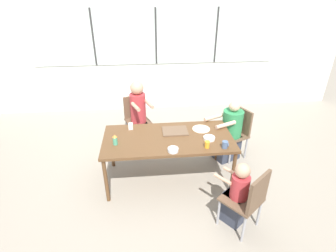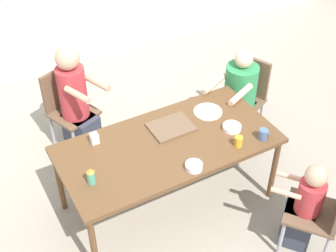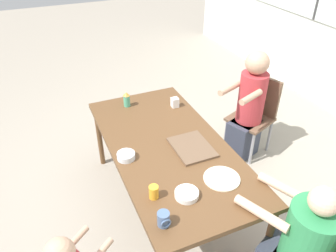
{
  "view_description": "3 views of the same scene",
  "coord_description": "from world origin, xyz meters",
  "px_view_note": "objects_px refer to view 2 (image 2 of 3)",
  "views": [
    {
      "loc": [
        -0.3,
        -3.13,
        2.58
      ],
      "look_at": [
        0.0,
        0.0,
        0.9
      ],
      "focal_mm": 28.0,
      "sensor_mm": 36.0,
      "label": 1
    },
    {
      "loc": [
        -1.39,
        -2.5,
        3.26
      ],
      "look_at": [
        0.0,
        0.0,
        0.9
      ],
      "focal_mm": 50.0,
      "sensor_mm": 36.0,
      "label": 2
    },
    {
      "loc": [
        1.9,
        -0.82,
        2.29
      ],
      "look_at": [
        0.0,
        0.0,
        0.9
      ],
      "focal_mm": 35.0,
      "sensor_mm": 36.0,
      "label": 3
    }
  ],
  "objects_px": {
    "person_man_blue_shirt": "(237,102)",
    "coffee_mug": "(263,134)",
    "person_toddler": "(303,209)",
    "juice_glass": "(239,142)",
    "chair_for_man_blue_shirt": "(246,91)",
    "chair_for_woman_green_shirt": "(66,103)",
    "chair_for_toddler": "(326,208)",
    "milk_carton_small": "(94,138)",
    "sippy_cup": "(91,176)",
    "bowl_white_shallow": "(232,127)",
    "person_woman_green_shirt": "(76,104)",
    "bowl_cereal": "(194,166)"
  },
  "relations": [
    {
      "from": "person_woman_green_shirt",
      "to": "milk_carton_small",
      "type": "relative_size",
      "value": 12.97
    },
    {
      "from": "chair_for_woman_green_shirt",
      "to": "person_woman_green_shirt",
      "type": "bearing_deg",
      "value": 90.0
    },
    {
      "from": "person_toddler",
      "to": "coffee_mug",
      "type": "relative_size",
      "value": 9.22
    },
    {
      "from": "juice_glass",
      "to": "milk_carton_small",
      "type": "relative_size",
      "value": 1.02
    },
    {
      "from": "chair_for_man_blue_shirt",
      "to": "juice_glass",
      "type": "bearing_deg",
      "value": 115.49
    },
    {
      "from": "person_man_blue_shirt",
      "to": "coffee_mug",
      "type": "height_order",
      "value": "person_man_blue_shirt"
    },
    {
      "from": "chair_for_woman_green_shirt",
      "to": "chair_for_man_blue_shirt",
      "type": "relative_size",
      "value": 1.0
    },
    {
      "from": "chair_for_man_blue_shirt",
      "to": "person_man_blue_shirt",
      "type": "height_order",
      "value": "person_man_blue_shirt"
    },
    {
      "from": "sippy_cup",
      "to": "milk_carton_small",
      "type": "xyz_separation_m",
      "value": [
        0.19,
        0.41,
        -0.03
      ]
    },
    {
      "from": "chair_for_toddler",
      "to": "bowl_white_shallow",
      "type": "relative_size",
      "value": 5.31
    },
    {
      "from": "juice_glass",
      "to": "milk_carton_small",
      "type": "distance_m",
      "value": 1.17
    },
    {
      "from": "chair_for_toddler",
      "to": "juice_glass",
      "type": "height_order",
      "value": "chair_for_toddler"
    },
    {
      "from": "person_toddler",
      "to": "sippy_cup",
      "type": "bearing_deg",
      "value": 112.74
    },
    {
      "from": "chair_for_toddler",
      "to": "bowl_cereal",
      "type": "height_order",
      "value": "chair_for_toddler"
    },
    {
      "from": "chair_for_man_blue_shirt",
      "to": "coffee_mug",
      "type": "bearing_deg",
      "value": 126.65
    },
    {
      "from": "chair_for_man_blue_shirt",
      "to": "person_woman_green_shirt",
      "type": "distance_m",
      "value": 1.71
    },
    {
      "from": "person_woman_green_shirt",
      "to": "juice_glass",
      "type": "bearing_deg",
      "value": 101.89
    },
    {
      "from": "chair_for_woman_green_shirt",
      "to": "bowl_cereal",
      "type": "height_order",
      "value": "chair_for_woman_green_shirt"
    },
    {
      "from": "person_toddler",
      "to": "bowl_white_shallow",
      "type": "xyz_separation_m",
      "value": [
        -0.16,
        0.8,
        0.32
      ]
    },
    {
      "from": "person_man_blue_shirt",
      "to": "bowl_cereal",
      "type": "bearing_deg",
      "value": 105.04
    },
    {
      "from": "person_toddler",
      "to": "coffee_mug",
      "type": "height_order",
      "value": "person_toddler"
    },
    {
      "from": "person_woman_green_shirt",
      "to": "person_toddler",
      "type": "xyz_separation_m",
      "value": [
        1.13,
        -1.99,
        -0.14
      ]
    },
    {
      "from": "chair_for_man_blue_shirt",
      "to": "sippy_cup",
      "type": "distance_m",
      "value": 2.04
    },
    {
      "from": "juice_glass",
      "to": "milk_carton_small",
      "type": "xyz_separation_m",
      "value": [
        -1.0,
        0.6,
        -0.0
      ]
    },
    {
      "from": "person_woman_green_shirt",
      "to": "chair_for_woman_green_shirt",
      "type": "bearing_deg",
      "value": -90.0
    },
    {
      "from": "chair_for_toddler",
      "to": "bowl_white_shallow",
      "type": "height_order",
      "value": "chair_for_toddler"
    },
    {
      "from": "chair_for_woman_green_shirt",
      "to": "person_toddler",
      "type": "height_order",
      "value": "person_toddler"
    },
    {
      "from": "person_man_blue_shirt",
      "to": "coffee_mug",
      "type": "bearing_deg",
      "value": 133.42
    },
    {
      "from": "juice_glass",
      "to": "sippy_cup",
      "type": "bearing_deg",
      "value": 170.81
    },
    {
      "from": "person_man_blue_shirt",
      "to": "coffee_mug",
      "type": "distance_m",
      "value": 0.91
    },
    {
      "from": "chair_for_woman_green_shirt",
      "to": "milk_carton_small",
      "type": "relative_size",
      "value": 9.25
    },
    {
      "from": "chair_for_toddler",
      "to": "person_man_blue_shirt",
      "type": "distance_m",
      "value": 1.51
    },
    {
      "from": "bowl_white_shallow",
      "to": "chair_for_woman_green_shirt",
      "type": "bearing_deg",
      "value": 127.59
    },
    {
      "from": "chair_for_man_blue_shirt",
      "to": "person_man_blue_shirt",
      "type": "distance_m",
      "value": 0.17
    },
    {
      "from": "coffee_mug",
      "to": "person_man_blue_shirt",
      "type": "bearing_deg",
      "value": 66.91
    },
    {
      "from": "chair_for_toddler",
      "to": "milk_carton_small",
      "type": "bearing_deg",
      "value": 96.96
    },
    {
      "from": "sippy_cup",
      "to": "bowl_white_shallow",
      "type": "xyz_separation_m",
      "value": [
        1.27,
        0.01,
        -0.05
      ]
    },
    {
      "from": "coffee_mug",
      "to": "sippy_cup",
      "type": "relative_size",
      "value": 0.66
    },
    {
      "from": "person_toddler",
      "to": "juice_glass",
      "type": "distance_m",
      "value": 0.73
    },
    {
      "from": "bowl_white_shallow",
      "to": "sippy_cup",
      "type": "bearing_deg",
      "value": -179.75
    },
    {
      "from": "person_woman_green_shirt",
      "to": "milk_carton_small",
      "type": "height_order",
      "value": "person_woman_green_shirt"
    },
    {
      "from": "chair_for_woman_green_shirt",
      "to": "chair_for_toddler",
      "type": "height_order",
      "value": "same"
    },
    {
      "from": "person_woman_green_shirt",
      "to": "person_toddler",
      "type": "relative_size",
      "value": 1.33
    },
    {
      "from": "chair_for_man_blue_shirt",
      "to": "juice_glass",
      "type": "distance_m",
      "value": 1.13
    },
    {
      "from": "chair_for_toddler",
      "to": "bowl_cereal",
      "type": "bearing_deg",
      "value": 100.91
    },
    {
      "from": "sippy_cup",
      "to": "coffee_mug",
      "type": "bearing_deg",
      "value": -8.8
    },
    {
      "from": "chair_for_woman_green_shirt",
      "to": "sippy_cup",
      "type": "bearing_deg",
      "value": 58.72
    },
    {
      "from": "person_man_blue_shirt",
      "to": "juice_glass",
      "type": "bearing_deg",
      "value": 119.9
    },
    {
      "from": "chair_for_toddler",
      "to": "milk_carton_small",
      "type": "height_order",
      "value": "chair_for_toddler"
    },
    {
      "from": "coffee_mug",
      "to": "person_woman_green_shirt",
      "type": "bearing_deg",
      "value": 128.52
    }
  ]
}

